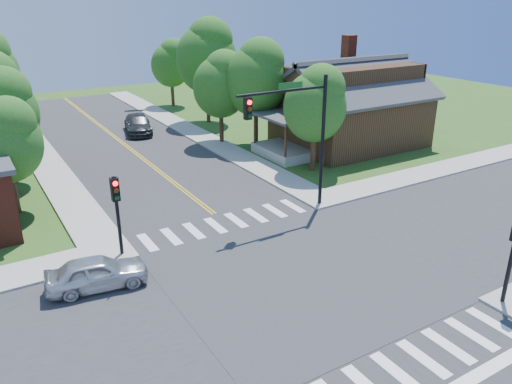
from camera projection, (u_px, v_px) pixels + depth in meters
ground at (296, 278)px, 20.72m from camera, size 100.00×100.00×0.00m
road_ns at (296, 278)px, 20.71m from camera, size 10.00×90.00×0.04m
road_ew at (296, 277)px, 20.71m from camera, size 90.00×10.00×0.04m
intersection_patch at (296, 278)px, 20.72m from camera, size 10.20×10.20×0.06m
sidewalk_ne at (341, 137)px, 40.89m from camera, size 40.00×40.00×0.14m
crosswalk_north at (226, 223)px, 25.63m from camera, size 8.85×2.00×0.01m
crosswalk_south at (410, 365)px, 15.78m from camera, size 8.85×2.00×0.01m
centerline at (296, 277)px, 20.70m from camera, size 0.30×90.00×0.01m
stop_bar at (499, 364)px, 15.89m from camera, size 4.60×0.45×0.09m
signal_mast_ne at (298, 124)px, 25.26m from camera, size 5.30×0.42×7.20m
signal_pole_nw at (116, 202)px, 21.46m from camera, size 0.34×0.42×3.80m
house_ne at (350, 102)px, 38.09m from camera, size 13.05×8.80×7.11m
tree_e_a at (317, 102)px, 31.74m from camera, size 4.13×3.92×7.02m
tree_e_b at (257, 76)px, 36.99m from camera, size 4.80×4.56×8.17m
tree_e_c at (207, 54)px, 43.83m from camera, size 5.46×5.18×9.28m
tree_e_d at (172, 62)px, 51.17m from camera, size 4.06×3.85×6.90m
tree_w_a at (6, 139)px, 25.39m from camera, size 3.72×3.53×6.32m
tree_house at (222, 83)px, 37.82m from camera, size 4.25×4.04×7.23m
tree_bldg at (2, 109)px, 29.28m from camera, size 4.24×4.03×7.21m
car_silver at (97, 273)px, 19.77m from camera, size 2.76×4.42×1.34m
car_dgrey at (138, 125)px, 42.08m from camera, size 4.45×6.07×1.48m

